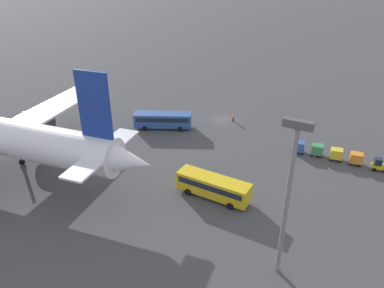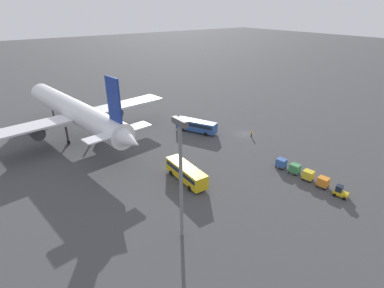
{
  "view_description": "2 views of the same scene",
  "coord_description": "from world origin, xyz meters",
  "px_view_note": "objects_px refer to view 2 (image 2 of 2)",
  "views": [
    {
      "loc": [
        -27.68,
        66.93,
        32.21
      ],
      "look_at": [
        -3.75,
        21.14,
        4.92
      ],
      "focal_mm": 35.0,
      "sensor_mm": 36.0,
      "label": 1
    },
    {
      "loc": [
        -50.96,
        54.79,
        31.29
      ],
      "look_at": [
        -3.8,
        20.22,
        4.04
      ],
      "focal_mm": 28.0,
      "sensor_mm": 36.0,
      "label": 2
    }
  ],
  "objects_px": {
    "shuttle_bus_far": "(186,172)",
    "cargo_cart_green": "(295,168)",
    "cargo_cart_yellow": "(308,175)",
    "worker_person": "(251,134)",
    "airplane": "(75,112)",
    "shuttle_bus_near": "(196,125)",
    "cargo_cart_orange": "(323,182)",
    "baggage_tug": "(340,192)",
    "cargo_cart_blue": "(281,163)"
  },
  "relations": [
    {
      "from": "shuttle_bus_far",
      "to": "cargo_cart_green",
      "type": "distance_m",
      "value": 22.22
    },
    {
      "from": "cargo_cart_yellow",
      "to": "worker_person",
      "type": "bearing_deg",
      "value": -17.49
    },
    {
      "from": "airplane",
      "to": "cargo_cart_yellow",
      "type": "bearing_deg",
      "value": -155.4
    },
    {
      "from": "shuttle_bus_near",
      "to": "cargo_cart_yellow",
      "type": "distance_m",
      "value": 32.84
    },
    {
      "from": "cargo_cart_orange",
      "to": "cargo_cart_yellow",
      "type": "bearing_deg",
      "value": 0.81
    },
    {
      "from": "baggage_tug",
      "to": "cargo_cart_green",
      "type": "height_order",
      "value": "baggage_tug"
    },
    {
      "from": "worker_person",
      "to": "cargo_cart_blue",
      "type": "bearing_deg",
      "value": 155.15
    },
    {
      "from": "shuttle_bus_far",
      "to": "cargo_cart_blue",
      "type": "height_order",
      "value": "shuttle_bus_far"
    },
    {
      "from": "shuttle_bus_near",
      "to": "cargo_cart_green",
      "type": "relative_size",
      "value": 5.14
    },
    {
      "from": "cargo_cart_blue",
      "to": "baggage_tug",
      "type": "bearing_deg",
      "value": -179.31
    },
    {
      "from": "worker_person",
      "to": "cargo_cart_blue",
      "type": "height_order",
      "value": "cargo_cart_blue"
    },
    {
      "from": "airplane",
      "to": "cargo_cart_blue",
      "type": "height_order",
      "value": "airplane"
    },
    {
      "from": "shuttle_bus_far",
      "to": "baggage_tug",
      "type": "distance_m",
      "value": 28.24
    },
    {
      "from": "cargo_cart_orange",
      "to": "cargo_cart_green",
      "type": "bearing_deg",
      "value": -0.25
    },
    {
      "from": "airplane",
      "to": "shuttle_bus_far",
      "type": "height_order",
      "value": "airplane"
    },
    {
      "from": "cargo_cart_orange",
      "to": "cargo_cart_yellow",
      "type": "distance_m",
      "value": 3.15
    },
    {
      "from": "cargo_cart_orange",
      "to": "cargo_cart_green",
      "type": "xyz_separation_m",
      "value": [
        6.3,
        -0.03,
        0.0
      ]
    },
    {
      "from": "worker_person",
      "to": "cargo_cart_blue",
      "type": "relative_size",
      "value": 0.79
    },
    {
      "from": "shuttle_bus_far",
      "to": "worker_person",
      "type": "bearing_deg",
      "value": -71.68
    },
    {
      "from": "cargo_cart_orange",
      "to": "cargo_cart_blue",
      "type": "relative_size",
      "value": 1.0
    },
    {
      "from": "baggage_tug",
      "to": "worker_person",
      "type": "relative_size",
      "value": 1.51
    },
    {
      "from": "airplane",
      "to": "cargo_cart_blue",
      "type": "distance_m",
      "value": 50.81
    },
    {
      "from": "cargo_cart_green",
      "to": "cargo_cart_blue",
      "type": "distance_m",
      "value": 3.17
    },
    {
      "from": "cargo_cart_yellow",
      "to": "cargo_cart_green",
      "type": "bearing_deg",
      "value": -1.32
    },
    {
      "from": "airplane",
      "to": "shuttle_bus_far",
      "type": "relative_size",
      "value": 5.09
    },
    {
      "from": "cargo_cart_yellow",
      "to": "cargo_cart_green",
      "type": "xyz_separation_m",
      "value": [
        3.15,
        -0.07,
        0.0
      ]
    },
    {
      "from": "airplane",
      "to": "shuttle_bus_far",
      "type": "bearing_deg",
      "value": -170.17
    },
    {
      "from": "cargo_cart_orange",
      "to": "cargo_cart_blue",
      "type": "height_order",
      "value": "same"
    },
    {
      "from": "worker_person",
      "to": "cargo_cart_green",
      "type": "xyz_separation_m",
      "value": [
        -18.31,
        6.69,
        0.32
      ]
    },
    {
      "from": "airplane",
      "to": "cargo_cart_orange",
      "type": "distance_m",
      "value": 58.87
    },
    {
      "from": "cargo_cart_yellow",
      "to": "cargo_cart_green",
      "type": "relative_size",
      "value": 1.0
    },
    {
      "from": "shuttle_bus_near",
      "to": "cargo_cart_yellow",
      "type": "xyz_separation_m",
      "value": [
        -32.72,
        -2.72,
        -0.71
      ]
    },
    {
      "from": "shuttle_bus_near",
      "to": "cargo_cart_blue",
      "type": "height_order",
      "value": "shuttle_bus_near"
    },
    {
      "from": "cargo_cart_blue",
      "to": "worker_person",
      "type": "bearing_deg",
      "value": -24.85
    },
    {
      "from": "shuttle_bus_near",
      "to": "shuttle_bus_far",
      "type": "relative_size",
      "value": 1.03
    },
    {
      "from": "cargo_cart_green",
      "to": "cargo_cart_blue",
      "type": "xyz_separation_m",
      "value": [
        3.15,
        0.33,
        0.0
      ]
    },
    {
      "from": "cargo_cart_yellow",
      "to": "cargo_cart_orange",
      "type": "bearing_deg",
      "value": -179.19
    },
    {
      "from": "airplane",
      "to": "cargo_cart_green",
      "type": "bearing_deg",
      "value": -153.54
    },
    {
      "from": "shuttle_bus_far",
      "to": "cargo_cart_green",
      "type": "bearing_deg",
      "value": -116.98
    },
    {
      "from": "shuttle_bus_near",
      "to": "cargo_cart_green",
      "type": "height_order",
      "value": "shuttle_bus_near"
    },
    {
      "from": "cargo_cart_yellow",
      "to": "baggage_tug",
      "type": "bearing_deg",
      "value": 179.1
    },
    {
      "from": "cargo_cart_blue",
      "to": "cargo_cart_yellow",
      "type": "bearing_deg",
      "value": -177.62
    },
    {
      "from": "cargo_cart_orange",
      "to": "cargo_cart_green",
      "type": "distance_m",
      "value": 6.3
    },
    {
      "from": "baggage_tug",
      "to": "worker_person",
      "type": "bearing_deg",
      "value": -26.17
    },
    {
      "from": "worker_person",
      "to": "cargo_cart_blue",
      "type": "xyz_separation_m",
      "value": [
        -15.16,
        7.02,
        0.32
      ]
    },
    {
      "from": "cargo_cart_orange",
      "to": "airplane",
      "type": "bearing_deg",
      "value": 30.39
    },
    {
      "from": "baggage_tug",
      "to": "cargo_cart_blue",
      "type": "xyz_separation_m",
      "value": [
        12.96,
        0.16,
        0.25
      ]
    },
    {
      "from": "worker_person",
      "to": "cargo_cart_green",
      "type": "distance_m",
      "value": 19.49
    },
    {
      "from": "shuttle_bus_near",
      "to": "baggage_tug",
      "type": "relative_size",
      "value": 4.33
    },
    {
      "from": "shuttle_bus_near",
      "to": "cargo_cart_orange",
      "type": "distance_m",
      "value": 35.98
    }
  ]
}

